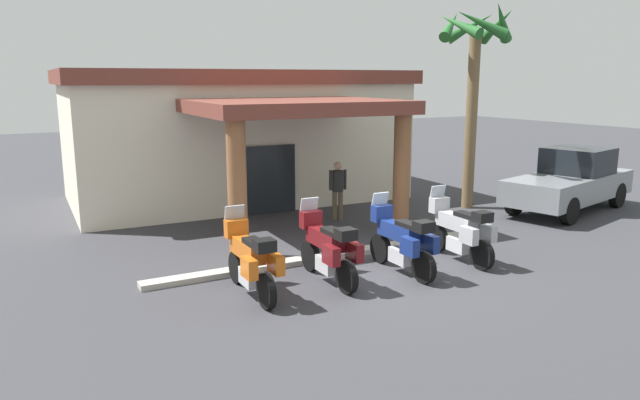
{
  "coord_description": "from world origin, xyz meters",
  "views": [
    {
      "loc": [
        -7.02,
        -10.11,
        4.07
      ],
      "look_at": [
        -0.38,
        2.16,
        1.2
      ],
      "focal_mm": 33.13,
      "sensor_mm": 36.0,
      "label": 1
    }
  ],
  "objects_px": {
    "motorcycle_maroon": "(328,249)",
    "pedestrian": "(338,186)",
    "palm_tree_near_portico": "(475,61)",
    "pickup_truck_gray": "(571,181)",
    "motel_building": "(237,134)",
    "motorcycle_blue": "(402,241)",
    "motorcycle_orange": "(251,260)",
    "motorcycle_silver": "(460,231)"
  },
  "relations": [
    {
      "from": "motorcycle_blue",
      "to": "pedestrian",
      "type": "bearing_deg",
      "value": -14.18
    },
    {
      "from": "pedestrian",
      "to": "pickup_truck_gray",
      "type": "height_order",
      "value": "pickup_truck_gray"
    },
    {
      "from": "motel_building",
      "to": "motorcycle_maroon",
      "type": "distance_m",
      "value": 9.34
    },
    {
      "from": "motorcycle_maroon",
      "to": "motorcycle_silver",
      "type": "xyz_separation_m",
      "value": [
        3.34,
        -0.15,
        0.0
      ]
    },
    {
      "from": "motorcycle_orange",
      "to": "palm_tree_near_portico",
      "type": "bearing_deg",
      "value": -65.24
    },
    {
      "from": "motorcycle_blue",
      "to": "pickup_truck_gray",
      "type": "distance_m",
      "value": 8.63
    },
    {
      "from": "motorcycle_maroon",
      "to": "motorcycle_blue",
      "type": "relative_size",
      "value": 1.0
    },
    {
      "from": "motel_building",
      "to": "motorcycle_orange",
      "type": "xyz_separation_m",
      "value": [
        -3.15,
        -9.06,
        -1.52
      ]
    },
    {
      "from": "motorcycle_silver",
      "to": "palm_tree_near_portico",
      "type": "height_order",
      "value": "palm_tree_near_portico"
    },
    {
      "from": "motorcycle_orange",
      "to": "palm_tree_near_portico",
      "type": "distance_m",
      "value": 10.67
    },
    {
      "from": "motorcycle_maroon",
      "to": "motel_building",
      "type": "bearing_deg",
      "value": -8.52
    },
    {
      "from": "motel_building",
      "to": "motorcycle_maroon",
      "type": "xyz_separation_m",
      "value": [
        -1.49,
        -9.09,
        -1.52
      ]
    },
    {
      "from": "motel_building",
      "to": "palm_tree_near_portico",
      "type": "bearing_deg",
      "value": -38.79
    },
    {
      "from": "pickup_truck_gray",
      "to": "palm_tree_near_portico",
      "type": "xyz_separation_m",
      "value": [
        -2.53,
        1.83,
        3.66
      ]
    },
    {
      "from": "motel_building",
      "to": "palm_tree_near_portico",
      "type": "distance_m",
      "value": 8.12
    },
    {
      "from": "palm_tree_near_portico",
      "to": "pickup_truck_gray",
      "type": "bearing_deg",
      "value": -35.84
    },
    {
      "from": "motel_building",
      "to": "motorcycle_orange",
      "type": "bearing_deg",
      "value": -107.61
    },
    {
      "from": "motorcycle_maroon",
      "to": "pickup_truck_gray",
      "type": "relative_size",
      "value": 0.4
    },
    {
      "from": "motel_building",
      "to": "pedestrian",
      "type": "height_order",
      "value": "motel_building"
    },
    {
      "from": "motel_building",
      "to": "motorcycle_blue",
      "type": "bearing_deg",
      "value": -87.31
    },
    {
      "from": "motorcycle_maroon",
      "to": "motorcycle_orange",
      "type": "bearing_deg",
      "value": 89.84
    },
    {
      "from": "motorcycle_orange",
      "to": "pickup_truck_gray",
      "type": "distance_m",
      "value": 11.82
    },
    {
      "from": "motorcycle_orange",
      "to": "pedestrian",
      "type": "height_order",
      "value": "pedestrian"
    },
    {
      "from": "motel_building",
      "to": "motorcycle_blue",
      "type": "height_order",
      "value": "motel_building"
    },
    {
      "from": "motorcycle_blue",
      "to": "motel_building",
      "type": "bearing_deg",
      "value": 1.03
    },
    {
      "from": "motel_building",
      "to": "motorcycle_blue",
      "type": "relative_size",
      "value": 5.12
    },
    {
      "from": "motorcycle_blue",
      "to": "pickup_truck_gray",
      "type": "bearing_deg",
      "value": -73.49
    },
    {
      "from": "motorcycle_blue",
      "to": "pedestrian",
      "type": "xyz_separation_m",
      "value": [
        1.21,
        4.82,
        0.31
      ]
    },
    {
      "from": "motorcycle_silver",
      "to": "pickup_truck_gray",
      "type": "height_order",
      "value": "pickup_truck_gray"
    },
    {
      "from": "motorcycle_silver",
      "to": "pickup_truck_gray",
      "type": "xyz_separation_m",
      "value": [
        6.6,
        2.39,
        0.24
      ]
    },
    {
      "from": "motorcycle_orange",
      "to": "motel_building",
      "type": "bearing_deg",
      "value": -18.39
    },
    {
      "from": "motorcycle_orange",
      "to": "motorcycle_blue",
      "type": "xyz_separation_m",
      "value": [
        3.34,
        -0.26,
        0.0
      ]
    },
    {
      "from": "motel_building",
      "to": "motorcycle_orange",
      "type": "height_order",
      "value": "motel_building"
    },
    {
      "from": "motorcycle_maroon",
      "to": "motorcycle_silver",
      "type": "height_order",
      "value": "same"
    },
    {
      "from": "motel_building",
      "to": "motorcycle_silver",
      "type": "distance_m",
      "value": 9.55
    },
    {
      "from": "motorcycle_maroon",
      "to": "pedestrian",
      "type": "bearing_deg",
      "value": -31.33
    },
    {
      "from": "pickup_truck_gray",
      "to": "pedestrian",
      "type": "bearing_deg",
      "value": 147.29
    },
    {
      "from": "motel_building",
      "to": "motorcycle_silver",
      "type": "relative_size",
      "value": 5.11
    },
    {
      "from": "pedestrian",
      "to": "pickup_truck_gray",
      "type": "relative_size",
      "value": 0.31
    },
    {
      "from": "pickup_truck_gray",
      "to": "motorcycle_blue",
      "type": "bearing_deg",
      "value": -177.66
    },
    {
      "from": "motorcycle_maroon",
      "to": "palm_tree_near_portico",
      "type": "bearing_deg",
      "value": -60.5
    },
    {
      "from": "pedestrian",
      "to": "palm_tree_near_portico",
      "type": "bearing_deg",
      "value": 95.94
    }
  ]
}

